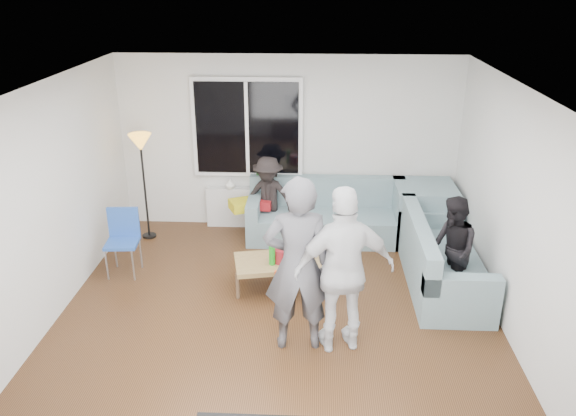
# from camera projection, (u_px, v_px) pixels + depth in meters

# --- Properties ---
(floor) EXTENTS (5.00, 5.50, 0.04)m
(floor) POSITION_uv_depth(u_px,v_px,m) (276.00, 324.00, 6.49)
(floor) COLOR #56351C
(floor) RESTS_ON ground
(ceiling) EXTENTS (5.00, 5.50, 0.04)m
(ceiling) POSITION_uv_depth(u_px,v_px,m) (274.00, 89.00, 5.49)
(ceiling) COLOR white
(ceiling) RESTS_ON ground
(wall_back) EXTENTS (5.00, 0.04, 2.60)m
(wall_back) POSITION_uv_depth(u_px,v_px,m) (289.00, 143.00, 8.55)
(wall_back) COLOR silver
(wall_back) RESTS_ON ground
(wall_front) EXTENTS (5.00, 0.04, 2.60)m
(wall_front) POSITION_uv_depth(u_px,v_px,m) (243.00, 398.00, 3.43)
(wall_front) COLOR silver
(wall_front) RESTS_ON ground
(wall_left) EXTENTS (0.04, 5.50, 2.60)m
(wall_left) POSITION_uv_depth(u_px,v_px,m) (39.00, 212.00, 6.11)
(wall_left) COLOR silver
(wall_left) RESTS_ON ground
(wall_right) EXTENTS (0.04, 5.50, 2.60)m
(wall_right) POSITION_uv_depth(u_px,v_px,m) (522.00, 221.00, 5.88)
(wall_right) COLOR silver
(wall_right) RESTS_ON ground
(window_frame) EXTENTS (1.62, 0.06, 1.47)m
(window_frame) POSITION_uv_depth(u_px,v_px,m) (247.00, 128.00, 8.41)
(window_frame) COLOR white
(window_frame) RESTS_ON wall_back
(window_glass) EXTENTS (1.50, 0.02, 1.35)m
(window_glass) POSITION_uv_depth(u_px,v_px,m) (247.00, 128.00, 8.38)
(window_glass) COLOR black
(window_glass) RESTS_ON window_frame
(window_mullion) EXTENTS (0.05, 0.03, 1.35)m
(window_mullion) POSITION_uv_depth(u_px,v_px,m) (247.00, 129.00, 8.37)
(window_mullion) COLOR white
(window_mullion) RESTS_ON window_frame
(radiator) EXTENTS (1.30, 0.12, 0.62)m
(radiator) POSITION_uv_depth(u_px,v_px,m) (249.00, 207.00, 8.84)
(radiator) COLOR silver
(radiator) RESTS_ON floor
(potted_plant) EXTENTS (0.23, 0.20, 0.35)m
(potted_plant) POSITION_uv_depth(u_px,v_px,m) (260.00, 178.00, 8.63)
(potted_plant) COLOR #245B26
(potted_plant) RESTS_ON radiator
(vase) EXTENTS (0.15, 0.15, 0.16)m
(vase) POSITION_uv_depth(u_px,v_px,m) (230.00, 184.00, 8.68)
(vase) COLOR white
(vase) RESTS_ON radiator
(sofa_back_section) EXTENTS (2.30, 0.85, 0.85)m
(sofa_back_section) POSITION_uv_depth(u_px,v_px,m) (327.00, 211.00, 8.40)
(sofa_back_section) COLOR gray
(sofa_back_section) RESTS_ON floor
(sofa_right_section) EXTENTS (2.00, 0.85, 0.85)m
(sofa_right_section) POSITION_uv_depth(u_px,v_px,m) (445.00, 255.00, 7.11)
(sofa_right_section) COLOR gray
(sofa_right_section) RESTS_ON floor
(sofa_corner) EXTENTS (0.85, 0.85, 0.85)m
(sofa_corner) POSITION_uv_depth(u_px,v_px,m) (423.00, 213.00, 8.33)
(sofa_corner) COLOR gray
(sofa_corner) RESTS_ON floor
(cushion_yellow) EXTENTS (0.48, 0.45, 0.14)m
(cushion_yellow) POSITION_uv_depth(u_px,v_px,m) (244.00, 205.00, 8.40)
(cushion_yellow) COLOR gold
(cushion_yellow) RESTS_ON sofa_back_section
(cushion_red) EXTENTS (0.38, 0.32, 0.13)m
(cushion_red) POSITION_uv_depth(u_px,v_px,m) (260.00, 203.00, 8.46)
(cushion_red) COLOR maroon
(cushion_red) RESTS_ON sofa_back_section
(coffee_table) EXTENTS (1.20, 0.81, 0.40)m
(coffee_table) POSITION_uv_depth(u_px,v_px,m) (280.00, 274.00, 7.11)
(coffee_table) COLOR #987D49
(coffee_table) RESTS_ON floor
(pitcher) EXTENTS (0.17, 0.17, 0.17)m
(pitcher) POSITION_uv_depth(u_px,v_px,m) (281.00, 256.00, 6.95)
(pitcher) COLOR maroon
(pitcher) RESTS_ON coffee_table
(side_chair) EXTENTS (0.43, 0.43, 0.86)m
(side_chair) POSITION_uv_depth(u_px,v_px,m) (122.00, 244.00, 7.38)
(side_chair) COLOR #2955B2
(side_chair) RESTS_ON floor
(floor_lamp) EXTENTS (0.32, 0.32, 1.56)m
(floor_lamp) POSITION_uv_depth(u_px,v_px,m) (145.00, 187.00, 8.30)
(floor_lamp) COLOR #FFAA30
(floor_lamp) RESTS_ON floor
(player_left) EXTENTS (0.73, 0.52, 1.88)m
(player_left) POSITION_uv_depth(u_px,v_px,m) (298.00, 265.00, 5.76)
(player_left) COLOR #49484D
(player_left) RESTS_ON floor
(player_right) EXTENTS (1.11, 0.66, 1.78)m
(player_right) POSITION_uv_depth(u_px,v_px,m) (344.00, 271.00, 5.75)
(player_right) COLOR silver
(player_right) RESTS_ON floor
(spectator_right) EXTENTS (0.59, 0.70, 1.29)m
(spectator_right) POSITION_uv_depth(u_px,v_px,m) (452.00, 250.00, 6.73)
(spectator_right) COLOR black
(spectator_right) RESTS_ON floor
(spectator_back) EXTENTS (0.88, 0.64, 1.23)m
(spectator_back) POSITION_uv_depth(u_px,v_px,m) (268.00, 197.00, 8.39)
(spectator_back) COLOR black
(spectator_back) RESTS_ON floor
(bottle_d) EXTENTS (0.07, 0.07, 0.23)m
(bottle_d) POSITION_uv_depth(u_px,v_px,m) (298.00, 253.00, 6.95)
(bottle_d) COLOR #C64611
(bottle_d) RESTS_ON coffee_table
(bottle_b) EXTENTS (0.08, 0.08, 0.24)m
(bottle_b) POSITION_uv_depth(u_px,v_px,m) (272.00, 255.00, 6.88)
(bottle_b) COLOR #1B981D
(bottle_b) RESTS_ON coffee_table
(bottle_e) EXTENTS (0.07, 0.07, 0.21)m
(bottle_e) POSITION_uv_depth(u_px,v_px,m) (312.00, 249.00, 7.08)
(bottle_e) COLOR black
(bottle_e) RESTS_ON coffee_table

